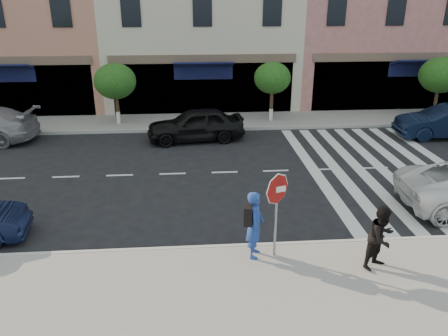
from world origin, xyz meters
TOP-DOWN VIEW (x-y plane):
  - ground at (0.00, 0.00)m, footprint 120.00×120.00m
  - sidewalk_near at (0.00, -3.75)m, footprint 60.00×4.50m
  - sidewalk_far at (0.00, 11.00)m, footprint 60.00×3.00m
  - building_centre at (-0.50, 17.00)m, footprint 11.00×9.00m
  - street_tree_wb at (-5.00, 10.80)m, footprint 2.10×2.10m
  - street_tree_c at (3.00, 10.80)m, footprint 1.90×1.90m
  - street_tree_ea at (12.00, 10.80)m, footprint 2.20×2.20m
  - stop_sign at (0.81, -2.06)m, footprint 0.78×0.27m
  - photographer at (0.30, -2.00)m, footprint 0.56×0.73m
  - walker at (3.27, -2.73)m, footprint 1.00×0.94m
  - car_far_mid at (-1.04, 8.07)m, footprint 4.65×2.30m
  - car_far_right at (10.83, 7.60)m, footprint 4.67×1.83m

SIDE VIEW (x-z plane):
  - ground at x=0.00m, z-range 0.00..0.00m
  - sidewalk_near at x=0.00m, z-range 0.00..0.15m
  - sidewalk_far at x=0.00m, z-range 0.00..0.15m
  - car_far_right at x=10.83m, z-range 0.00..1.51m
  - car_far_mid at x=-1.04m, z-range 0.00..1.52m
  - walker at x=3.27m, z-range 0.15..1.79m
  - photographer at x=0.30m, z-range 0.15..1.93m
  - stop_sign at x=0.81m, z-range 0.68..2.97m
  - street_tree_wb at x=-5.00m, z-range 0.78..3.84m
  - street_tree_c at x=3.00m, z-range 0.84..3.87m
  - street_tree_ea at x=12.00m, z-range 0.80..3.99m
  - building_centre at x=-0.50m, z-range 0.00..11.00m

